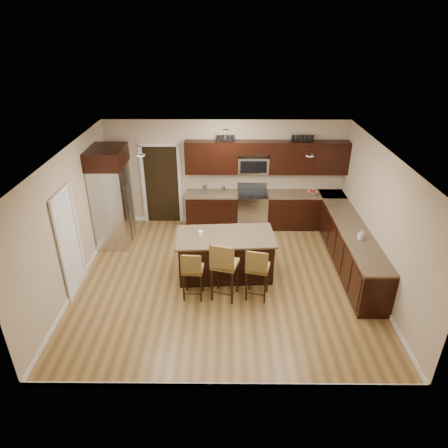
{
  "coord_description": "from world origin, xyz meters",
  "views": [
    {
      "loc": [
        0.03,
        -6.85,
        4.83
      ],
      "look_at": [
        -0.03,
        0.4,
        1.1
      ],
      "focal_mm": 32.0,
      "sensor_mm": 36.0,
      "label": 1
    }
  ],
  "objects_px": {
    "island": "(225,256)",
    "refrigerator": "(112,197)",
    "stool_mid": "(224,265)",
    "stool_right": "(257,268)",
    "stool_left": "(192,270)",
    "range": "(252,209)"
  },
  "relations": [
    {
      "from": "island",
      "to": "stool_right",
      "type": "distance_m",
      "value": 1.07
    },
    {
      "from": "island",
      "to": "refrigerator",
      "type": "height_order",
      "value": "refrigerator"
    },
    {
      "from": "refrigerator",
      "to": "stool_mid",
      "type": "bearing_deg",
      "value": -39.98
    },
    {
      "from": "refrigerator",
      "to": "island",
      "type": "bearing_deg",
      "value": -26.83
    },
    {
      "from": "range",
      "to": "refrigerator",
      "type": "xyz_separation_m",
      "value": [
        -3.3,
        -0.89,
        0.73
      ]
    },
    {
      "from": "island",
      "to": "stool_mid",
      "type": "height_order",
      "value": "stool_mid"
    },
    {
      "from": "island",
      "to": "stool_right",
      "type": "height_order",
      "value": "stool_right"
    },
    {
      "from": "range",
      "to": "refrigerator",
      "type": "height_order",
      "value": "refrigerator"
    },
    {
      "from": "range",
      "to": "refrigerator",
      "type": "distance_m",
      "value": 3.49
    },
    {
      "from": "refrigerator",
      "to": "range",
      "type": "bearing_deg",
      "value": 15.08
    },
    {
      "from": "stool_left",
      "to": "range",
      "type": "bearing_deg",
      "value": 70.38
    },
    {
      "from": "stool_mid",
      "to": "stool_left",
      "type": "bearing_deg",
      "value": -165.25
    },
    {
      "from": "range",
      "to": "stool_left",
      "type": "distance_m",
      "value": 3.32
    },
    {
      "from": "range",
      "to": "island",
      "type": "height_order",
      "value": "range"
    },
    {
      "from": "stool_left",
      "to": "stool_right",
      "type": "distance_m",
      "value": 1.22
    },
    {
      "from": "stool_mid",
      "to": "stool_right",
      "type": "height_order",
      "value": "stool_mid"
    },
    {
      "from": "stool_left",
      "to": "island",
      "type": "bearing_deg",
      "value": 57.06
    },
    {
      "from": "stool_mid",
      "to": "stool_right",
      "type": "bearing_deg",
      "value": 16.25
    },
    {
      "from": "island",
      "to": "stool_right",
      "type": "bearing_deg",
      "value": -58.16
    },
    {
      "from": "range",
      "to": "stool_mid",
      "type": "height_order",
      "value": "stool_mid"
    },
    {
      "from": "stool_mid",
      "to": "refrigerator",
      "type": "height_order",
      "value": "refrigerator"
    },
    {
      "from": "stool_right",
      "to": "island",
      "type": "bearing_deg",
      "value": 138.82
    }
  ]
}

